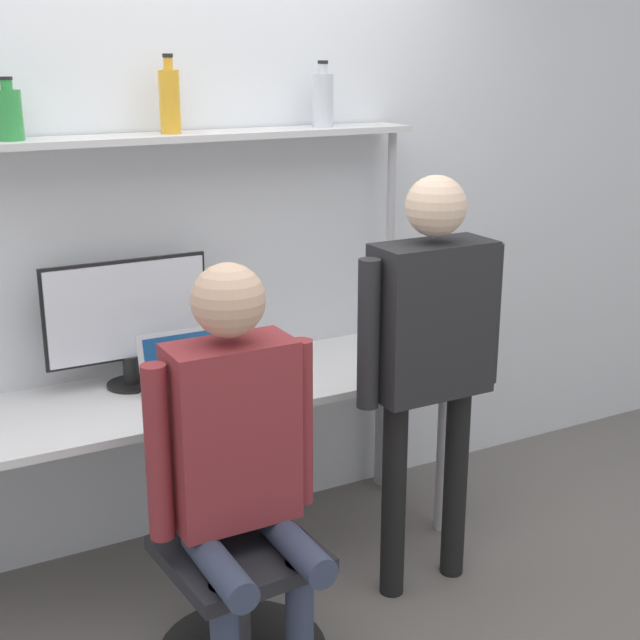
# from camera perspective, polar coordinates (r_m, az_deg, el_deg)

# --- Properties ---
(ground_plane) EXTENTS (12.00, 12.00, 0.00)m
(ground_plane) POSITION_cam_1_polar(r_m,az_deg,el_deg) (3.49, -4.77, -17.40)
(ground_plane) COLOR slate
(wall_back) EXTENTS (8.00, 0.06, 2.70)m
(wall_back) POSITION_cam_1_polar(r_m,az_deg,el_deg) (3.55, -9.61, 6.72)
(wall_back) COLOR silver
(wall_back) RESTS_ON ground_plane
(desk) EXTENTS (2.00, 0.60, 0.74)m
(desk) POSITION_cam_1_polar(r_m,az_deg,el_deg) (3.44, -7.22, -5.45)
(desk) COLOR white
(desk) RESTS_ON ground_plane
(shelf_unit) EXTENTS (1.90, 0.23, 1.67)m
(shelf_unit) POSITION_cam_1_polar(r_m,az_deg,el_deg) (3.39, -8.80, 7.52)
(shelf_unit) COLOR silver
(shelf_unit) RESTS_ON ground_plane
(monitor) EXTENTS (0.62, 0.19, 0.49)m
(monitor) POSITION_cam_1_polar(r_m,az_deg,el_deg) (3.39, -12.22, 0.23)
(monitor) COLOR black
(monitor) RESTS_ON desk
(laptop) EXTENTS (0.34, 0.23, 0.23)m
(laptop) POSITION_cam_1_polar(r_m,az_deg,el_deg) (3.33, -8.43, -3.64)
(laptop) COLOR silver
(laptop) RESTS_ON desk
(cell_phone) EXTENTS (0.07, 0.15, 0.01)m
(cell_phone) POSITION_cam_1_polar(r_m,az_deg,el_deg) (3.42, -4.06, -3.99)
(cell_phone) COLOR silver
(cell_phone) RESTS_ON desk
(office_chair) EXTENTS (0.56, 0.56, 0.89)m
(office_chair) POSITION_cam_1_polar(r_m,az_deg,el_deg) (3.06, -5.47, -16.71)
(office_chair) COLOR black
(office_chair) RESTS_ON ground_plane
(person_seated) EXTENTS (0.56, 0.47, 1.36)m
(person_seated) POSITION_cam_1_polar(r_m,az_deg,el_deg) (2.77, -5.34, -7.97)
(person_seated) COLOR #38425B
(person_seated) RESTS_ON ground_plane
(person_standing) EXTENTS (0.60, 0.21, 1.56)m
(person_standing) POSITION_cam_1_polar(r_m,az_deg,el_deg) (3.17, 7.12, -1.05)
(person_standing) COLOR black
(person_standing) RESTS_ON ground_plane
(bottle_green) EXTENTS (0.09, 0.09, 0.21)m
(bottle_green) POSITION_cam_1_polar(r_m,az_deg,el_deg) (3.21, -19.27, 12.36)
(bottle_green) COLOR #2D8C3F
(bottle_green) RESTS_ON shelf_unit
(bottle_clear) EXTENTS (0.08, 0.08, 0.25)m
(bottle_clear) POSITION_cam_1_polar(r_m,az_deg,el_deg) (3.60, 0.18, 13.96)
(bottle_clear) COLOR silver
(bottle_clear) RESTS_ON shelf_unit
(bottle_amber) EXTENTS (0.08, 0.08, 0.28)m
(bottle_amber) POSITION_cam_1_polar(r_m,az_deg,el_deg) (3.35, -9.60, 13.71)
(bottle_amber) COLOR gold
(bottle_amber) RESTS_ON shelf_unit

